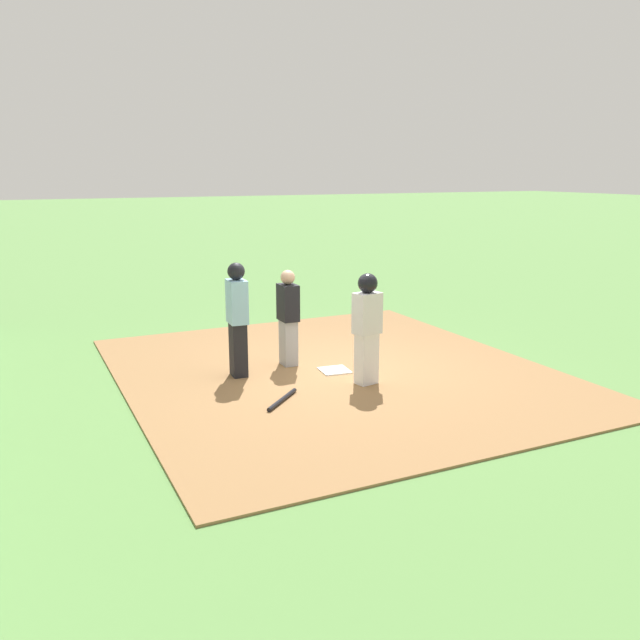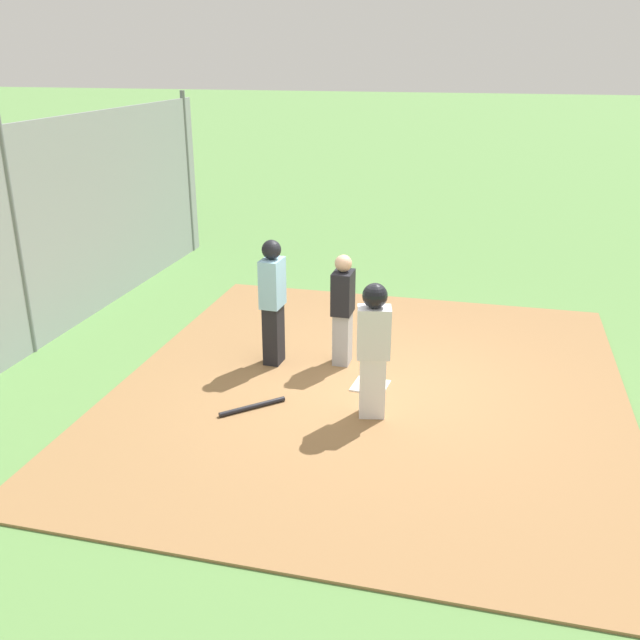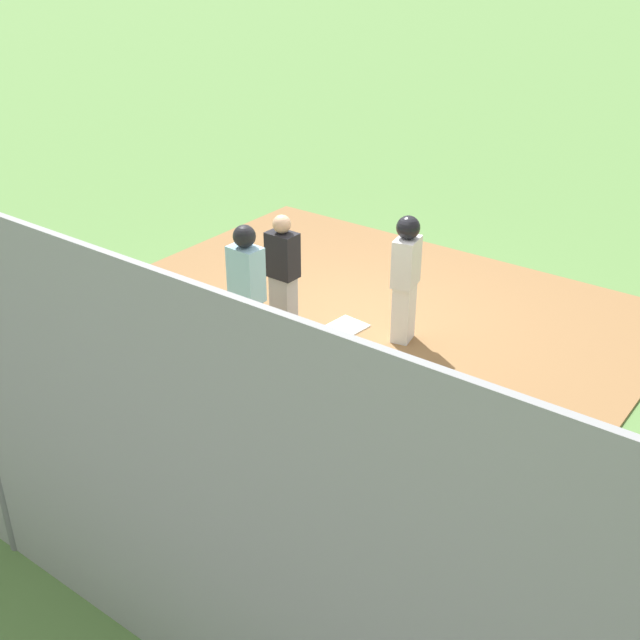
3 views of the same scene
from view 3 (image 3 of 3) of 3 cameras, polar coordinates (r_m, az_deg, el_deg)
The scene contains 7 objects.
ground_plane at distance 10.43m, azimuth 1.95°, elevation -0.64°, with size 140.00×140.00×0.00m, color #5B8947.
dirt_infield at distance 10.42m, azimuth 1.95°, elevation -0.57°, with size 7.20×6.40×0.03m, color olive.
home_plate at distance 10.41m, azimuth 1.95°, elevation -0.45°, with size 0.44×0.44×0.02m, color white.
catcher at distance 10.04m, azimuth -2.67°, elevation 3.47°, with size 0.38×0.27×1.55m.
umpire at distance 9.23m, azimuth -5.24°, elevation 1.94°, with size 0.39×0.28×1.75m.
runner at distance 9.75m, azimuth 6.16°, elevation 3.49°, with size 0.33×0.42×1.65m.
baseball_bat at distance 9.02m, azimuth 2.25°, elevation -5.10°, with size 0.06×0.06×0.86m, color black.
Camera 3 is at (5.21, -7.58, 4.92)m, focal length 44.75 mm.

